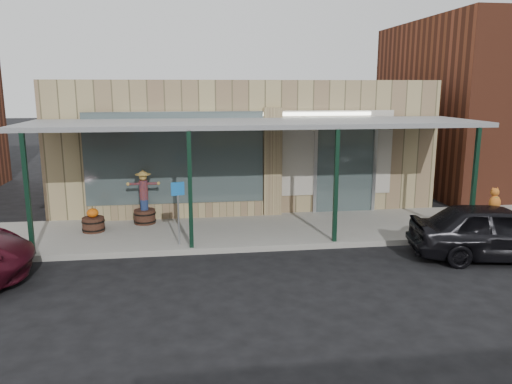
{
  "coord_description": "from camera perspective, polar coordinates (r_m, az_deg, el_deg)",
  "views": [
    {
      "loc": [
        -1.85,
        -9.62,
        4.0
      ],
      "look_at": [
        -0.15,
        2.6,
        1.39
      ],
      "focal_mm": 35.0,
      "sensor_mm": 36.0,
      "label": 1
    }
  ],
  "objects": [
    {
      "name": "storefront",
      "position": [
        17.98,
        -1.99,
        5.84
      ],
      "size": [
        12.0,
        6.25,
        4.2
      ],
      "color": "tan",
      "rests_on": "ground"
    },
    {
      "name": "handicap_sign",
      "position": [
        12.35,
        -8.89,
        -1.46
      ],
      "size": [
        0.32,
        0.1,
        1.58
      ],
      "rotation": [
        0.0,
        0.0,
        0.25
      ],
      "color": "gray",
      "rests_on": "sidewalk"
    },
    {
      "name": "awning",
      "position": [
        13.35,
        0.05,
        7.68
      ],
      "size": [
        12.0,
        3.0,
        3.04
      ],
      "color": "slate",
      "rests_on": "ground"
    },
    {
      "name": "block_buildings_near",
      "position": [
        19.21,
        3.72,
        11.21
      ],
      "size": [
        61.0,
        8.0,
        8.0
      ],
      "color": "brown",
      "rests_on": "ground"
    },
    {
      "name": "barrel_scarecrow",
      "position": [
        14.61,
        -12.65,
        -1.51
      ],
      "size": [
        0.95,
        0.64,
        1.56
      ],
      "rotation": [
        0.0,
        0.0,
        -0.06
      ],
      "color": "#44261B",
      "rests_on": "sidewalk"
    },
    {
      "name": "ground",
      "position": [
        10.58,
        2.77,
        -10.28
      ],
      "size": [
        120.0,
        120.0,
        0.0
      ],
      "primitive_type": "plane",
      "color": "black",
      "rests_on": "ground"
    },
    {
      "name": "barrel_pumpkin",
      "position": [
        14.23,
        -18.1,
        -3.35
      ],
      "size": [
        0.73,
        0.73,
        0.69
      ],
      "rotation": [
        0.0,
        0.0,
        0.3
      ],
      "color": "#44261B",
      "rests_on": "sidewalk"
    },
    {
      "name": "sidewalk",
      "position": [
        13.91,
        0.03,
        -4.45
      ],
      "size": [
        40.0,
        3.2,
        0.15
      ],
      "primitive_type": "cube",
      "color": "gray",
      "rests_on": "ground"
    },
    {
      "name": "parked_sedan",
      "position": [
        13.04,
        25.73,
        -4.08
      ],
      "size": [
        4.13,
        2.24,
        1.56
      ],
      "rotation": [
        0.0,
        0.0,
        1.39
      ],
      "color": "black",
      "rests_on": "ground"
    }
  ]
}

